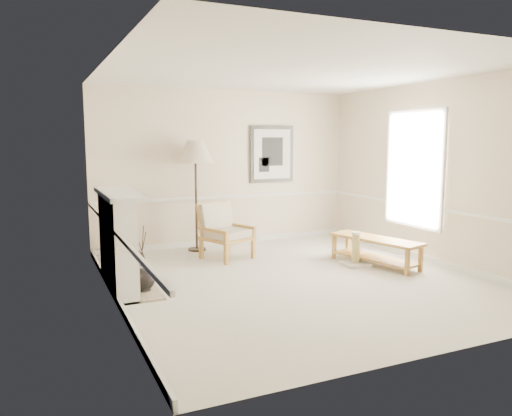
{
  "coord_description": "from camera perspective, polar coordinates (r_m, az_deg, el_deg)",
  "views": [
    {
      "loc": [
        -3.34,
        -6.07,
        1.99
      ],
      "look_at": [
        -0.3,
        0.7,
        0.96
      ],
      "focal_mm": 35.0,
      "sensor_mm": 36.0,
      "label": 1
    }
  ],
  "objects": [
    {
      "name": "bench",
      "position": [
        8.16,
        13.48,
        -4.34
      ],
      "size": [
        0.86,
        1.6,
        0.44
      ],
      "rotation": [
        0.0,
        0.0,
        0.27
      ],
      "color": "#A67A35",
      "rests_on": "ground"
    },
    {
      "name": "scratching_post",
      "position": [
        8.09,
        11.32,
        -5.27
      ],
      "size": [
        0.42,
        0.42,
        0.54
      ],
      "rotation": [
        0.0,
        0.0,
        -0.11
      ],
      "color": "white",
      "rests_on": "ground"
    },
    {
      "name": "fireplace",
      "position": [
        6.88,
        -15.43,
        -3.71
      ],
      "size": [
        0.64,
        1.64,
        1.31
      ],
      "color": "white",
      "rests_on": "ground"
    },
    {
      "name": "ground",
      "position": [
        7.21,
        4.47,
        -8.17
      ],
      "size": [
        5.5,
        5.5,
        0.0
      ],
      "primitive_type": "plane",
      "color": "silver",
      "rests_on": "ground"
    },
    {
      "name": "floor_lamp",
      "position": [
        8.88,
        -6.94,
        6.06
      ],
      "size": [
        0.72,
        0.72,
        1.97
      ],
      "rotation": [
        0.0,
        0.0,
        0.18
      ],
      "color": "black",
      "rests_on": "ground"
    },
    {
      "name": "armchair",
      "position": [
        8.41,
        -3.81,
        -2.33
      ],
      "size": [
        0.92,
        0.95,
        0.93
      ],
      "rotation": [
        0.0,
        0.0,
        0.38
      ],
      "color": "#A67A35",
      "rests_on": "ground"
    },
    {
      "name": "floor_vase",
      "position": [
        6.73,
        -12.75,
        -8.07
      ],
      "size": [
        0.3,
        0.3,
        0.89
      ],
      "rotation": [
        0.0,
        0.0,
        0.32
      ],
      "color": "black",
      "rests_on": "ground"
    },
    {
      "name": "room",
      "position": [
        7.06,
        5.32,
        6.84
      ],
      "size": [
        5.04,
        5.54,
        2.92
      ],
      "color": "beige",
      "rests_on": "ground"
    }
  ]
}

